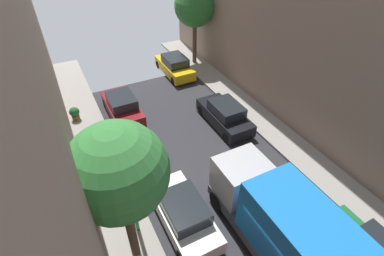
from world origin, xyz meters
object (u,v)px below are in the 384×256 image
Objects in this scene: parked_car_left_2 at (183,214)px; parked_car_right_1 at (225,115)px; parked_car_left_3 at (122,107)px; potted_plant_2 at (75,113)px; lamp_post at (126,169)px; delivery_truck at (281,225)px; street_tree_1 at (195,6)px; street_tree_0 at (118,172)px; parked_car_right_2 at (175,66)px.

parked_car_left_2 is 1.00× the size of parked_car_right_1.
potted_plant_2 is (-2.86, 0.82, -0.10)m from parked_car_left_3.
potted_plant_2 is 0.16× the size of lamp_post.
parked_car_left_3 is 9.27m from lamp_post.
lamp_post is at bearing 144.20° from delivery_truck.
street_tree_1 is at bearing 54.08° from lamp_post.
street_tree_0 is at bearing -125.18° from street_tree_1.
parked_car_left_3 is 9.95m from street_tree_1.
parked_car_left_3 and parked_car_right_2 have the same top height.
parked_car_left_2 is at bearing -135.67° from parked_car_right_1.
parked_car_left_2 is 4.79× the size of potted_plant_2.
parked_car_left_2 is at bearing -73.88° from potted_plant_2.
parked_car_left_2 is 3.70m from lamp_post.
parked_car_right_1 is at bearing -35.07° from parked_car_left_3.
street_tree_1 is at bearing 54.82° from street_tree_0.
delivery_truck is 17.62m from street_tree_1.
parked_car_left_2 is 13.89m from parked_car_right_2.
parked_car_right_1 and parked_car_right_2 have the same top height.
delivery_truck reaches higher than parked_car_right_1.
street_tree_0 is 1.01× the size of street_tree_1.
street_tree_0 is at bearing -120.28° from parked_car_right_2.
street_tree_0 reaches higher than lamp_post.
street_tree_1 is (5.04, 16.62, 2.95)m from delivery_truck.
potted_plant_2 is at bearing 113.72° from delivery_truck.
parked_car_right_1 is at bearing 44.33° from parked_car_left_2.
parked_car_left_2 is 10.29m from potted_plant_2.
potted_plant_2 is (-0.56, 10.26, -4.14)m from street_tree_0.
street_tree_1 is at bearing 60.82° from parked_car_left_2.
parked_car_right_1 is at bearing -90.00° from parked_car_right_2.
lamp_post is (-4.60, 3.32, 2.06)m from delivery_truck.
parked_car_left_2 is 16.37m from street_tree_1.
parked_car_left_3 is at bearing 90.00° from parked_car_left_2.
delivery_truck reaches higher than parked_car_right_2.
parked_car_left_3 is 1.00× the size of parked_car_right_2.
parked_car_right_1 is 0.68× the size of street_tree_1.
street_tree_0 is (-7.70, -5.66, 4.04)m from parked_car_right_1.
parked_car_right_2 is at bearing 59.20° from lamp_post.
parked_car_right_1 is 8.55m from delivery_truck.
street_tree_0 reaches higher than delivery_truck.
lamp_post reaches higher than parked_car_left_2.
street_tree_0 is at bearing -112.99° from lamp_post.
street_tree_0 reaches higher than parked_car_right_2.
lamp_post is (-7.30, -4.72, 3.13)m from parked_car_right_1.
parked_car_left_2 is 7.55m from parked_car_right_1.
parked_car_left_2 is at bearing -16.25° from lamp_post.
delivery_truck is 1.17× the size of lamp_post.
parked_car_left_2 and parked_car_left_3 have the same top height.
parked_car_right_2 is (5.40, 3.73, 0.00)m from parked_car_left_3.
street_tree_1 reaches higher than delivery_truck.
parked_car_left_3 is at bearing -148.24° from street_tree_1.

